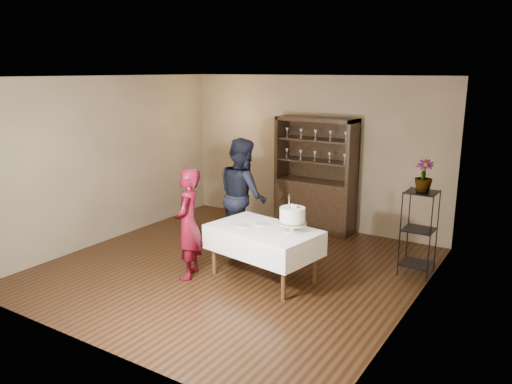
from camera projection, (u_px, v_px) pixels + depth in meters
floor at (234, 268)px, 7.21m from camera, size 5.00×5.00×0.00m
ceiling at (232, 77)px, 6.57m from camera, size 5.00×5.00×0.00m
back_wall at (312, 152)px, 8.94m from camera, size 5.00×0.02×2.70m
wall_left at (108, 160)px, 8.19m from camera, size 0.02×5.00×2.70m
wall_right at (415, 202)px, 5.60m from camera, size 0.02×5.00×2.70m
china_hutch at (315, 193)px, 8.80m from camera, size 1.40×0.48×2.00m
plant_etagere at (419, 229)px, 6.86m from camera, size 0.42×0.42×1.20m
cake_table at (263, 240)px, 6.72m from camera, size 1.58×1.12×0.73m
woman at (188, 224)px, 6.75m from camera, size 0.56×0.65×1.52m
man at (243, 195)px, 7.72m from camera, size 1.10×1.07×1.79m
cake at (292, 216)px, 6.49m from camera, size 0.37×0.37×0.51m
plate_near at (243, 226)px, 6.75m from camera, size 0.22×0.22×0.01m
plate_far at (262, 224)px, 6.82m from camera, size 0.23×0.23×0.01m
potted_plant at (424, 176)px, 6.71m from camera, size 0.26×0.26×0.43m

